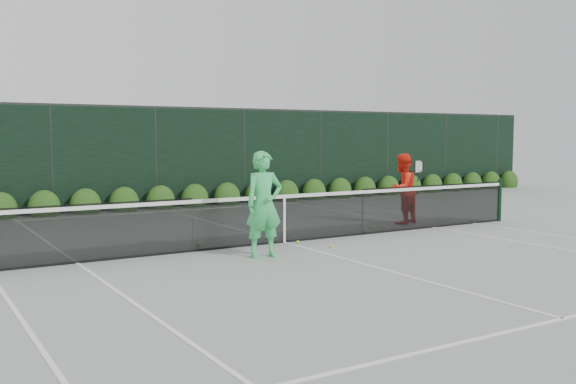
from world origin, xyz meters
TOP-DOWN VIEW (x-y plane):
  - ground at (0.00, 0.00)m, footprint 80.00×80.00m
  - tennis_net at (-0.02, 0.00)m, footprint 12.90×0.10m
  - player_woman at (-1.10, -1.13)m, footprint 0.73×0.51m
  - player_man at (3.95, 0.91)m, footprint 1.00×0.87m
  - court_lines at (0.00, 0.00)m, footprint 11.03×23.83m
  - windscreen_fence at (0.00, -2.71)m, footprint 32.00×21.07m
  - hedge_row at (-0.00, 7.15)m, footprint 31.66×0.65m
  - tennis_balls at (0.76, -0.01)m, footprint 4.44×1.60m

SIDE VIEW (x-z plane):
  - ground at x=0.00m, z-range 0.00..0.00m
  - court_lines at x=0.00m, z-range 0.00..0.01m
  - tennis_balls at x=0.76m, z-range 0.00..0.07m
  - hedge_row at x=0.00m, z-range -0.23..0.70m
  - tennis_net at x=-0.02m, z-range 0.00..1.07m
  - player_man at x=3.95m, z-range 0.00..1.73m
  - player_woman at x=-1.10m, z-range 0.00..1.90m
  - windscreen_fence at x=0.00m, z-range -0.02..3.04m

